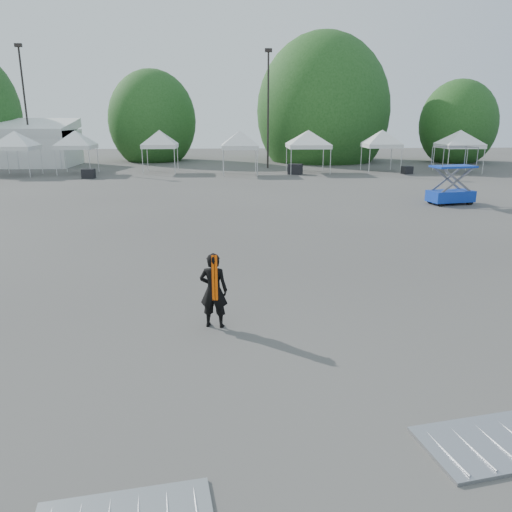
{
  "coord_description": "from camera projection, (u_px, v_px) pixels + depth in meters",
  "views": [
    {
      "loc": [
        -0.4,
        -12.2,
        4.35
      ],
      "look_at": [
        0.18,
        -1.31,
        1.3
      ],
      "focal_mm": 35.0,
      "sensor_mm": 36.0,
      "label": 1
    }
  ],
  "objects": [
    {
      "name": "tent_e",
      "position": [
        240.0,
        134.0,
        38.17
      ],
      "size": [
        3.92,
        3.92,
        3.88
      ],
      "color": "silver",
      "rests_on": "ground"
    },
    {
      "name": "scissor_lift",
      "position": [
        453.0,
        176.0,
        25.32
      ],
      "size": [
        2.43,
        1.58,
        2.9
      ],
      "rotation": [
        0.0,
        0.0,
        0.21
      ],
      "color": "#0D21AC",
      "rests_on": "ground"
    },
    {
      "name": "crate_west",
      "position": [
        89.0,
        174.0,
        36.34
      ],
      "size": [
        0.88,
        0.69,
        0.69
      ],
      "primitive_type": "cube",
      "rotation": [
        0.0,
        0.0,
        -0.0
      ],
      "color": "black",
      "rests_on": "ground"
    },
    {
      "name": "ground",
      "position": [
        246.0,
        291.0,
        12.92
      ],
      "size": [
        120.0,
        120.0,
        0.0
      ],
      "primitive_type": "plane",
      "color": "#474442",
      "rests_on": "ground"
    },
    {
      "name": "light_pole_west",
      "position": [
        25.0,
        100.0,
        43.13
      ],
      "size": [
        0.6,
        0.25,
        10.3
      ],
      "color": "black",
      "rests_on": "ground"
    },
    {
      "name": "crate_east",
      "position": [
        407.0,
        170.0,
        39.16
      ],
      "size": [
        0.91,
        0.79,
        0.6
      ],
      "primitive_type": "cube",
      "rotation": [
        0.0,
        0.0,
        0.3
      ],
      "color": "black",
      "rests_on": "ground"
    },
    {
      "name": "tent_d",
      "position": [
        159.0,
        134.0,
        39.54
      ],
      "size": [
        3.81,
        3.81,
        3.88
      ],
      "color": "silver",
      "rests_on": "ground"
    },
    {
      "name": "tree_far_e",
      "position": [
        458.0,
        124.0,
        48.66
      ],
      "size": [
        3.84,
        3.84,
        5.84
      ],
      "color": "#382314",
      "rests_on": "ground"
    },
    {
      "name": "tree_mid_e",
      "position": [
        323.0,
        112.0,
        49.58
      ],
      "size": [
        5.12,
        5.12,
        7.79
      ],
      "color": "#382314",
      "rests_on": "ground"
    },
    {
      "name": "crate_mid",
      "position": [
        295.0,
        169.0,
        38.89
      ],
      "size": [
        1.26,
        1.13,
        0.8
      ],
      "primitive_type": "cube",
      "rotation": [
        0.0,
        0.0,
        -0.4
      ],
      "color": "black",
      "rests_on": "ground"
    },
    {
      "name": "tent_g",
      "position": [
        382.0,
        133.0,
        40.25
      ],
      "size": [
        3.92,
        3.92,
        3.88
      ],
      "color": "silver",
      "rests_on": "ground"
    },
    {
      "name": "man",
      "position": [
        214.0,
        290.0,
        10.52
      ],
      "size": [
        0.66,
        0.5,
        1.64
      ],
      "rotation": [
        0.0,
        0.0,
        2.95
      ],
      "color": "black",
      "rests_on": "ground"
    },
    {
      "name": "barrier_mid",
      "position": [
        506.0,
        441.0,
        6.88
      ],
      "size": [
        2.54,
        1.6,
        0.08
      ],
      "rotation": [
        0.0,
        0.0,
        0.18
      ],
      "color": "#A0A3A8",
      "rests_on": "ground"
    },
    {
      "name": "tent_b",
      "position": [
        14.0,
        135.0,
        37.35
      ],
      "size": [
        3.97,
        3.97,
        3.88
      ],
      "color": "silver",
      "rests_on": "ground"
    },
    {
      "name": "tent_c",
      "position": [
        75.0,
        134.0,
        38.53
      ],
      "size": [
        3.87,
        3.87,
        3.88
      ],
      "color": "silver",
      "rests_on": "ground"
    },
    {
      "name": "tent_h",
      "position": [
        461.0,
        133.0,
        39.68
      ],
      "size": [
        4.29,
        4.29,
        3.88
      ],
      "color": "silver",
      "rests_on": "ground"
    },
    {
      "name": "tent_f",
      "position": [
        308.0,
        134.0,
        39.42
      ],
      "size": [
        4.62,
        4.62,
        3.88
      ],
      "color": "silver",
      "rests_on": "ground"
    },
    {
      "name": "light_pole_east",
      "position": [
        268.0,
        102.0,
        42.36
      ],
      "size": [
        0.6,
        0.25,
        9.8
      ],
      "color": "black",
      "rests_on": "ground"
    },
    {
      "name": "tree_mid_w",
      "position": [
        152.0,
        121.0,
        49.91
      ],
      "size": [
        4.16,
        4.16,
        6.33
      ],
      "color": "#382314",
      "rests_on": "ground"
    }
  ]
}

